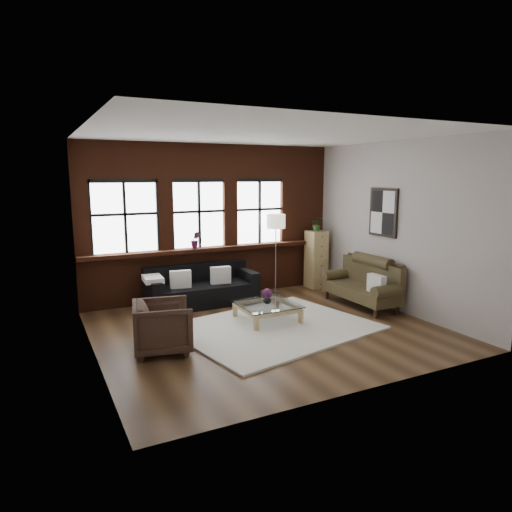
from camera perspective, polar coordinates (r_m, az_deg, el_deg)
name	(u,v)px	position (r m, az deg, el deg)	size (l,w,h in m)	color
floor	(267,329)	(7.81, 1.33, -9.09)	(5.50, 5.50, 0.00)	#402917
ceiling	(267,134)	(7.40, 1.43, 15.01)	(5.50, 5.50, 0.00)	white
wall_back	(212,221)	(9.70, -5.57, 4.32)	(5.50, 5.50, 0.00)	#B1AAA5
wall_front	(369,260)	(5.39, 13.95, -0.50)	(5.50, 5.50, 0.00)	#B1AAA5
wall_left	(89,247)	(6.62, -20.14, 1.10)	(5.00, 5.00, 0.00)	#B1AAA5
wall_right	(395,227)	(9.05, 16.98, 3.52)	(5.00, 5.00, 0.00)	#B1AAA5
brick_backwall	(213,222)	(9.65, -5.44, 4.29)	(5.50, 0.12, 3.20)	#4E2112
sill_ledge	(215,249)	(9.64, -5.20, 0.93)	(5.50, 0.30, 0.08)	#4E2112
window_left	(125,218)	(9.15, -16.08, 4.58)	(1.38, 0.10, 1.50)	black
window_mid	(199,215)	(9.54, -7.17, 5.10)	(1.38, 0.10, 1.50)	black
window_right	(259,213)	(10.09, 0.38, 5.44)	(1.38, 0.10, 1.50)	black
wall_poster	(383,212)	(9.23, 15.64, 5.27)	(0.05, 0.74, 0.94)	black
shag_rug	(274,327)	(7.83, 2.26, -8.90)	(3.12, 2.45, 0.03)	silver
dark_sofa	(202,285)	(9.19, -6.78, -3.64)	(2.19, 0.89, 0.79)	black
pillow_a	(181,279)	(8.91, -9.42, -2.88)	(0.40, 0.14, 0.34)	white
pillow_b	(221,275)	(9.18, -4.45, -2.39)	(0.40, 0.14, 0.34)	white
vintage_settee	(361,283)	(9.22, 12.98, -3.33)	(0.78, 1.75, 0.93)	#39311A
pillow_settee	(376,284)	(8.75, 14.83, -3.38)	(0.14, 0.38, 0.34)	white
armchair	(163,327)	(6.88, -11.59, -8.65)	(0.81, 0.83, 0.76)	#332219
coffee_table	(267,313)	(8.16, 1.40, -7.09)	(0.98, 0.98, 0.33)	tan
vase	(267,300)	(8.09, 1.41, -5.46)	(0.14, 0.14, 0.15)	#B2B2B2
flowers	(267,293)	(8.06, 1.41, -4.70)	(0.18, 0.18, 0.18)	#4C1A43
drawer_chest	(316,259)	(10.56, 7.52, -0.42)	(0.40, 0.40, 1.31)	tan
potted_plant_top	(317,224)	(10.45, 7.62, 3.97)	(0.28, 0.24, 0.31)	#2D5923
floor_lamp	(276,251)	(9.90, 2.48, 0.64)	(0.40, 0.40, 1.89)	#A5A5A8
sill_plant	(195,240)	(9.43, -7.59, 2.01)	(0.19, 0.16, 0.35)	#4C1A43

